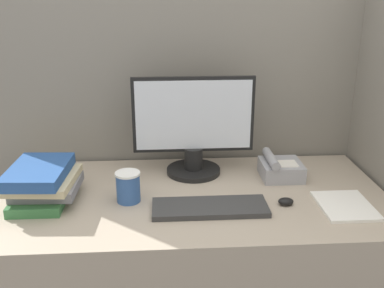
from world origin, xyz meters
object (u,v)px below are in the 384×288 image
object	(u,v)px
keyboard	(210,208)
book_stack	(42,183)
coffee_cup	(128,187)
desk_telephone	(280,168)
monitor	(193,131)
mouse	(286,201)

from	to	relation	value
keyboard	book_stack	world-z (taller)	book_stack
keyboard	coffee_cup	size ratio (longest dim) A/B	3.58
coffee_cup	desk_telephone	world-z (taller)	coffee_cup
keyboard	coffee_cup	world-z (taller)	coffee_cup
keyboard	desk_telephone	world-z (taller)	desk_telephone
monitor	book_stack	size ratio (longest dim) A/B	1.70
book_stack	coffee_cup	bearing A→B (deg)	-3.94
monitor	mouse	xyz separation A→B (m)	(0.32, -0.32, -0.18)
coffee_cup	book_stack	xyz separation A→B (m)	(-0.32, 0.02, 0.02)
book_stack	mouse	bearing A→B (deg)	-5.77
mouse	monitor	bearing A→B (deg)	134.60
coffee_cup	book_stack	distance (m)	0.32
mouse	book_stack	xyz separation A→B (m)	(-0.90, 0.09, 0.06)
book_stack	desk_telephone	size ratio (longest dim) A/B	1.66
desk_telephone	mouse	bearing A→B (deg)	-99.09
monitor	keyboard	bearing A→B (deg)	-84.10
coffee_cup	desk_telephone	xyz separation A→B (m)	(0.62, 0.18, -0.02)
coffee_cup	keyboard	bearing A→B (deg)	-17.18
mouse	book_stack	distance (m)	0.90
monitor	book_stack	world-z (taller)	monitor
mouse	desk_telephone	bearing A→B (deg)	80.91
mouse	coffee_cup	bearing A→B (deg)	173.23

